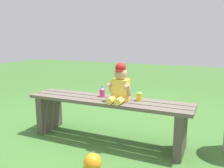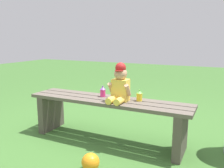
% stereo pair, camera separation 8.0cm
% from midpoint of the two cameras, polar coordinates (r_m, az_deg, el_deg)
% --- Properties ---
extents(ground_plane, '(16.00, 16.00, 0.00)m').
position_cam_midpoint_polar(ground_plane, '(2.73, -0.20, -13.38)').
color(ground_plane, '#3D6B2D').
extents(park_bench, '(1.83, 0.39, 0.48)m').
position_cam_midpoint_polar(park_bench, '(2.61, -0.21, -6.73)').
color(park_bench, '#60564C').
rests_on(park_bench, ground_plane).
extents(child_figure, '(0.23, 0.27, 0.40)m').
position_cam_midpoint_polar(child_figure, '(2.44, 2.84, -0.14)').
color(child_figure, '#F2C64C').
rests_on(child_figure, park_bench).
extents(sippy_cup_left, '(0.06, 0.06, 0.12)m').
position_cam_midpoint_polar(sippy_cup_left, '(2.66, -1.39, -1.84)').
color(sippy_cup_left, '#E5337F').
rests_on(sippy_cup_left, park_bench).
extents(sippy_cup_right, '(0.06, 0.06, 0.12)m').
position_cam_midpoint_polar(sippy_cup_right, '(2.49, 7.54, -2.79)').
color(sippy_cup_right, yellow).
rests_on(sippy_cup_right, park_bench).
extents(toy_ball, '(0.16, 0.16, 0.16)m').
position_cam_midpoint_polar(toy_ball, '(2.14, -4.10, -18.31)').
color(toy_ball, orange).
rests_on(toy_ball, ground_plane).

